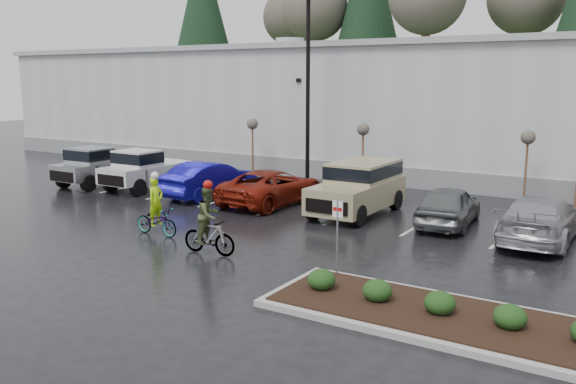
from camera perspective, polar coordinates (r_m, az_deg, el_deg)
The scene contains 23 objects.
ground at distance 18.28m, azimuth -6.41°, elevation -6.36°, with size 120.00×120.00×0.00m, color black.
warehouse at distance 37.32m, azimuth 15.13°, elevation 7.70°, with size 60.50×15.50×7.20m.
wooded_ridge at distance 59.70m, azimuth 21.69°, elevation 7.66°, with size 80.00×25.00×6.00m, color #27431C.
lamppost at distance 29.68m, azimuth 1.88°, elevation 11.33°, with size 0.50×1.00×9.22m.
sapling_west at distance 32.80m, azimuth -3.35°, elevation 6.08°, with size 0.60×0.60×3.20m.
sapling_mid at distance 29.52m, azimuth 7.05°, elevation 5.51°, with size 0.60×0.60×3.20m.
sapling_east at distance 27.22m, azimuth 21.53°, elevation 4.43°, with size 0.60×0.60×3.20m.
curb_island at distance 14.25m, azimuth 13.96°, elevation -11.31°, with size 8.00×3.00×0.15m, color gray.
mulch_bed at distance 14.21m, azimuth 13.98°, elevation -10.95°, with size 7.60×2.60×0.04m, color black.
shrub_a at distance 15.24m, azimuth 3.15°, elevation -8.18°, with size 0.70×0.70×0.52m, color #173813.
shrub_b at distance 14.62m, azimuth 8.37°, elevation -9.11°, with size 0.70×0.70×0.52m, color #173813.
shrub_c at distance 14.13m, azimuth 14.03°, elevation -10.04°, with size 0.70×0.70×0.52m, color #173813.
shrub_d at distance 13.78m, azimuth 20.06°, elevation -10.91°, with size 0.70×0.70×0.52m, color #173813.
fire_lane_sign at distance 16.06m, azimuth 4.64°, elevation -3.51°, with size 0.30×0.05×2.20m.
pickup_silver at distance 32.17m, azimuth -16.81°, elevation 2.42°, with size 2.10×5.20×1.96m, color #97989E, non-canonical shape.
pickup_white at distance 30.44m, azimuth -12.65°, elevation 2.17°, with size 2.10×5.20×1.96m, color silver, non-canonical shape.
car_blue at distance 27.84m, azimuth -7.28°, elevation 1.21°, with size 1.70×4.89×1.61m, color #100C8C.
car_red at distance 26.00m, azimuth -1.53°, elevation 0.49°, with size 2.48×5.37×1.49m, color maroon.
suv_tan at distance 24.12m, azimuth 6.48°, elevation 0.32°, with size 2.20×5.10×2.06m, color #9C8F69, non-canonical shape.
car_grey at distance 22.96m, azimuth 14.80°, elevation -1.23°, with size 1.76×4.37×1.49m, color #5D5F61.
car_far_silver at distance 21.70m, azimuth 22.57°, elevation -2.31°, with size 2.15×5.30×1.54m, color #A1A2A9.
cyclist_hivis at distance 21.34m, azimuth -12.21°, elevation -2.16°, with size 1.83×0.67×2.20m.
cyclist_olive at distance 18.71m, azimuth -7.41°, elevation -3.31°, with size 1.81×0.88×2.31m.
Camera 1 is at (10.95, -13.64, 5.32)m, focal length 38.00 mm.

